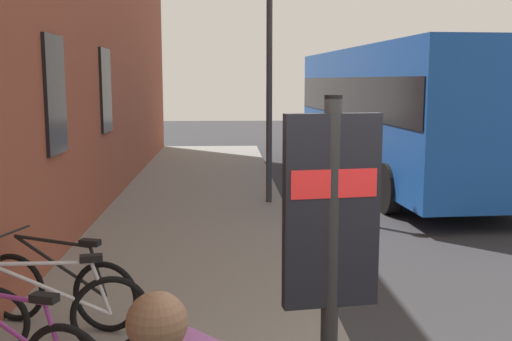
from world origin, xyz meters
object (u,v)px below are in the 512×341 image
bicycle_beside_lamp (51,316)px  street_lamp (269,58)px  city_bus (393,107)px  bicycle_far_end (59,289)px  transit_info_sign (331,238)px

bicycle_beside_lamp → street_lamp: (6.95, -2.45, 2.52)m
city_bus → bicycle_beside_lamp: bearing=149.3°
city_bus → bicycle_far_end: bearing=146.8°
city_bus → street_lamp: (-2.74, 3.30, 1.11)m
transit_info_sign → street_lamp: size_ratio=0.49×
bicycle_far_end → transit_info_sign: transit_info_sign is taller
bicycle_far_end → street_lamp: street_lamp is taller
bicycle_far_end → city_bus: city_bus is taller
bicycle_beside_lamp → street_lamp: bearing=-19.4°
transit_info_sign → city_bus: city_bus is taller
bicycle_far_end → street_lamp: size_ratio=0.35×
bicycle_beside_lamp → street_lamp: size_ratio=0.36×
bicycle_far_end → transit_info_sign: size_ratio=0.71×
bicycle_far_end → city_bus: (8.98, -5.87, 1.41)m
bicycle_beside_lamp → bicycle_far_end: same height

